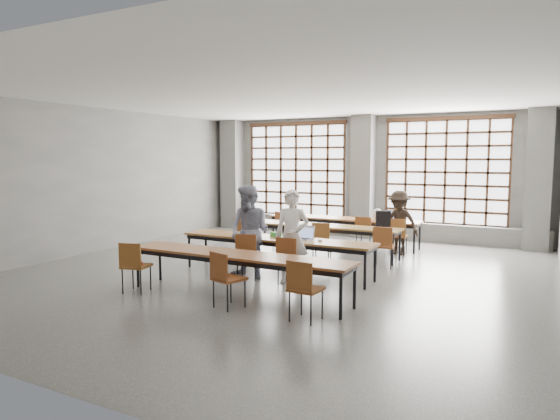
% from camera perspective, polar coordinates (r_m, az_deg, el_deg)
% --- Properties ---
extents(floor, '(11.00, 11.00, 0.00)m').
position_cam_1_polar(floor, '(10.05, -0.32, -7.20)').
color(floor, '#4E4E4C').
rests_on(floor, ground).
extents(ceiling, '(11.00, 11.00, 0.00)m').
position_cam_1_polar(ceiling, '(9.86, -0.34, 13.03)').
color(ceiling, silver).
rests_on(ceiling, floor).
extents(wall_back, '(10.00, 0.00, 10.00)m').
position_cam_1_polar(wall_back, '(14.86, 9.82, 3.81)').
color(wall_back, '#595957').
rests_on(wall_back, floor).
extents(wall_front, '(10.00, 0.00, 10.00)m').
position_cam_1_polar(wall_front, '(5.62, -28.06, -0.27)').
color(wall_front, '#595957').
rests_on(wall_front, floor).
extents(wall_left, '(0.00, 11.00, 11.00)m').
position_cam_1_polar(wall_left, '(12.94, -20.24, 3.22)').
color(wall_left, '#595957').
rests_on(wall_left, floor).
extents(column_left, '(0.60, 0.55, 3.50)m').
position_cam_1_polar(column_left, '(16.59, -5.46, 4.09)').
color(column_left, '#5A5A58').
rests_on(column_left, floor).
extents(column_mid, '(0.60, 0.55, 3.50)m').
position_cam_1_polar(column_mid, '(14.60, 9.48, 3.78)').
color(column_mid, '#5A5A58').
rests_on(column_mid, floor).
extents(column_right, '(0.60, 0.55, 3.50)m').
position_cam_1_polar(column_right, '(13.84, 27.45, 3.07)').
color(column_right, '#5A5A58').
rests_on(column_right, floor).
extents(window_left, '(3.32, 0.12, 3.00)m').
position_cam_1_polar(window_left, '(15.64, 1.86, 4.55)').
color(window_left, white).
rests_on(window_left, wall_back).
extents(window_right, '(3.32, 0.12, 3.00)m').
position_cam_1_polar(window_right, '(14.24, 18.38, 4.11)').
color(window_right, white).
rests_on(window_right, wall_back).
extents(sill_ledge, '(9.80, 0.35, 0.50)m').
position_cam_1_polar(sill_ledge, '(14.80, 9.47, -2.02)').
color(sill_ledge, '#5A5A58').
rests_on(sill_ledge, floor).
extents(desk_row_a, '(4.00, 0.70, 0.73)m').
position_cam_1_polar(desk_row_a, '(13.12, 7.21, -1.18)').
color(desk_row_a, brown).
rests_on(desk_row_a, floor).
extents(desk_row_b, '(4.00, 0.70, 0.73)m').
position_cam_1_polar(desk_row_b, '(11.77, 4.10, -1.97)').
color(desk_row_b, brown).
rests_on(desk_row_b, floor).
extents(desk_row_c, '(4.00, 0.70, 0.73)m').
position_cam_1_polar(desk_row_c, '(9.82, -0.45, -3.55)').
color(desk_row_c, brown).
rests_on(desk_row_c, floor).
extents(desk_row_d, '(4.00, 0.70, 0.73)m').
position_cam_1_polar(desk_row_d, '(8.24, -4.87, -5.42)').
color(desk_row_d, brown).
rests_on(desk_row_d, floor).
extents(chair_back_left, '(0.51, 0.51, 0.88)m').
position_cam_1_polar(chair_back_left, '(13.15, 0.44, -1.68)').
color(chair_back_left, brown).
rests_on(chair_back_left, floor).
extents(chair_back_mid, '(0.43, 0.43, 0.88)m').
position_cam_1_polar(chair_back_mid, '(12.29, 9.64, -2.31)').
color(chair_back_mid, maroon).
rests_on(chair_back_mid, floor).
extents(chair_back_right, '(0.45, 0.45, 0.88)m').
position_cam_1_polar(chair_back_right, '(12.06, 13.29, -2.54)').
color(chair_back_right, brown).
rests_on(chair_back_right, floor).
extents(chair_mid_left, '(0.42, 0.43, 0.88)m').
position_cam_1_polar(chair_mid_left, '(11.98, -4.15, -2.45)').
color(chair_mid_left, maroon).
rests_on(chair_mid_left, floor).
extents(chair_mid_centre, '(0.51, 0.51, 0.88)m').
position_cam_1_polar(chair_mid_centre, '(11.05, 4.76, -3.17)').
color(chair_mid_centre, brown).
rests_on(chair_mid_centre, floor).
extents(chair_mid_right, '(0.48, 0.48, 0.88)m').
position_cam_1_polar(chair_mid_right, '(10.59, 11.72, -3.68)').
color(chair_mid_right, brown).
rests_on(chair_mid_right, floor).
extents(chair_front_left, '(0.53, 0.53, 0.88)m').
position_cam_1_polar(chair_front_left, '(9.45, -3.75, -4.74)').
color(chair_front_left, brown).
rests_on(chair_front_left, floor).
extents(chair_front_right, '(0.44, 0.44, 0.88)m').
position_cam_1_polar(chair_front_right, '(9.02, 1.02, -5.24)').
color(chair_front_right, brown).
rests_on(chair_front_right, floor).
extents(chair_near_left, '(0.51, 0.52, 0.88)m').
position_cam_1_polar(chair_near_left, '(8.83, -16.37, -5.73)').
color(chair_near_left, brown).
rests_on(chair_near_left, floor).
extents(chair_near_mid, '(0.53, 0.53, 0.88)m').
position_cam_1_polar(chair_near_mid, '(7.67, -6.31, -7.29)').
color(chair_near_mid, brown).
rests_on(chair_near_mid, floor).
extents(chair_near_right, '(0.45, 0.45, 0.88)m').
position_cam_1_polar(chair_near_right, '(7.02, 2.69, -8.50)').
color(chair_near_right, brown).
rests_on(chair_near_right, floor).
extents(student_male, '(0.71, 0.54, 1.72)m').
position_cam_1_polar(student_male, '(9.08, 1.37, -3.08)').
color(student_male, white).
rests_on(student_male, floor).
extents(student_female, '(0.93, 0.76, 1.78)m').
position_cam_1_polar(student_female, '(9.50, -3.49, -2.50)').
color(student_female, '#181D48').
rests_on(student_female, floor).
extents(student_back, '(1.07, 0.73, 1.52)m').
position_cam_1_polar(student_back, '(12.15, 13.44, -1.41)').
color(student_back, black).
rests_on(student_back, floor).
extents(laptop_front, '(0.39, 0.34, 0.26)m').
position_cam_1_polar(laptop_front, '(9.65, 2.77, -2.97)').
color(laptop_front, '#B9B8BE').
rests_on(laptop_front, desk_row_c).
extents(laptop_back, '(0.45, 0.42, 0.26)m').
position_cam_1_polar(laptop_back, '(12.80, 12.95, -0.90)').
color(laptop_back, '#BCBCC1').
rests_on(laptop_back, desk_row_a).
extents(mouse, '(0.10, 0.07, 0.04)m').
position_cam_1_polar(mouse, '(9.38, 4.61, -3.50)').
color(mouse, white).
rests_on(mouse, desk_row_c).
extents(green_box, '(0.27, 0.17, 0.09)m').
position_cam_1_polar(green_box, '(9.89, -0.49, -2.83)').
color(green_box, green).
rests_on(green_box, desk_row_c).
extents(phone, '(0.14, 0.10, 0.01)m').
position_cam_1_polar(phone, '(9.64, 0.21, -3.30)').
color(phone, black).
rests_on(phone, desk_row_c).
extents(paper_sheet_a, '(0.32, 0.24, 0.00)m').
position_cam_1_polar(paper_sheet_a, '(12.06, 1.60, -1.45)').
color(paper_sheet_a, silver).
rests_on(paper_sheet_a, desk_row_b).
extents(paper_sheet_b, '(0.36, 0.32, 0.00)m').
position_cam_1_polar(paper_sheet_b, '(11.84, 2.68, -1.59)').
color(paper_sheet_b, silver).
rests_on(paper_sheet_b, desk_row_b).
extents(backpack, '(0.37, 0.30, 0.40)m').
position_cam_1_polar(backpack, '(11.23, 11.70, -1.10)').
color(backpack, black).
rests_on(backpack, desk_row_b).
extents(plastic_bag, '(0.29, 0.24, 0.29)m').
position_cam_1_polar(plastic_bag, '(12.86, 11.06, -0.46)').
color(plastic_bag, silver).
rests_on(plastic_bag, desk_row_a).
extents(red_pouch, '(0.21, 0.12, 0.06)m').
position_cam_1_polar(red_pouch, '(8.90, -16.11, -5.87)').
color(red_pouch, '#B02815').
rests_on(red_pouch, chair_near_left).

